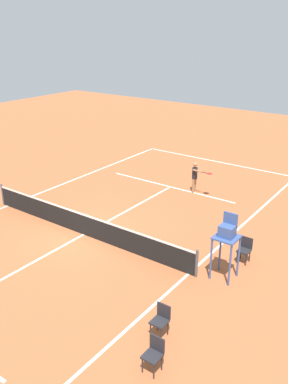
% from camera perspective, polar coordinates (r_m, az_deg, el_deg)
% --- Properties ---
extents(ground_plane, '(60.00, 60.00, 0.00)m').
position_cam_1_polar(ground_plane, '(17.64, -8.34, -5.84)').
color(ground_plane, '#AD5933').
extents(court_lines, '(10.28, 24.90, 0.01)m').
position_cam_1_polar(court_lines, '(17.63, -8.35, -5.83)').
color(court_lines, white).
rests_on(court_lines, ground).
extents(tennis_net, '(10.88, 0.10, 1.07)m').
position_cam_1_polar(tennis_net, '(17.41, -8.43, -4.39)').
color(tennis_net, '#4C4C51').
rests_on(tennis_net, ground).
extents(player_serving, '(1.25, 0.59, 1.64)m').
position_cam_1_polar(player_serving, '(21.57, 7.14, 2.35)').
color(player_serving, '#9E704C').
rests_on(player_serving, ground).
extents(tennis_ball, '(0.07, 0.07, 0.07)m').
position_cam_1_polar(tennis_ball, '(21.07, 0.93, -0.69)').
color(tennis_ball, '#CCE033').
rests_on(tennis_ball, ground).
extents(umpire_chair, '(0.80, 0.80, 2.41)m').
position_cam_1_polar(umpire_chair, '(14.18, 11.41, -6.04)').
color(umpire_chair, '#38518C').
rests_on(umpire_chair, ground).
extents(courtside_chair_near, '(0.44, 0.46, 0.95)m').
position_cam_1_polar(courtside_chair_near, '(12.10, 2.35, -17.16)').
color(courtside_chair_near, '#262626').
rests_on(courtside_chair_near, ground).
extents(courtside_chair_mid, '(0.44, 0.46, 0.95)m').
position_cam_1_polar(courtside_chair_mid, '(15.78, 13.81, -7.63)').
color(courtside_chair_mid, '#262626').
rests_on(courtside_chair_mid, ground).
extents(courtside_chair_far, '(0.44, 0.46, 0.95)m').
position_cam_1_polar(courtside_chair_far, '(11.12, 1.38, -21.38)').
color(courtside_chair_far, '#262626').
rests_on(courtside_chair_far, ground).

